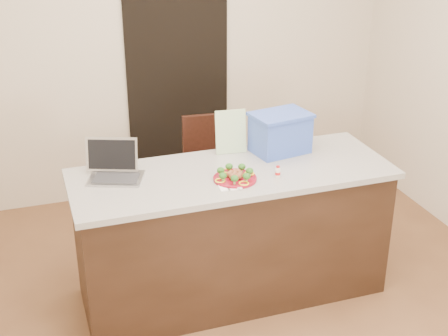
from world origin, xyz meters
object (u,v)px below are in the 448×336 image
object	(u,v)px
island	(232,233)
yogurt_bottle	(278,172)
napkin	(229,185)
blue_box	(280,133)
chair	(213,167)
plate	(235,178)
laptop	(114,167)

from	to	relation	value
island	yogurt_bottle	distance (m)	0.57
island	napkin	size ratio (longest dim) A/B	15.62
yogurt_bottle	blue_box	bearing A→B (deg)	65.20
napkin	blue_box	xyz separation A→B (m)	(0.50, 0.39, 0.14)
island	chair	xyz separation A→B (m)	(0.15, 0.91, 0.07)
plate	blue_box	xyz separation A→B (m)	(0.44, 0.33, 0.13)
blue_box	chair	bearing A→B (deg)	99.75
napkin	yogurt_bottle	size ratio (longest dim) A/B	1.84
napkin	chair	bearing A→B (deg)	77.57
yogurt_bottle	laptop	distance (m)	1.02
island	chair	world-z (taller)	chair
napkin	plate	bearing A→B (deg)	47.37
island	yogurt_bottle	size ratio (longest dim) A/B	28.72
plate	yogurt_bottle	xyz separation A→B (m)	(0.27, -0.04, 0.02)
yogurt_bottle	chair	world-z (taller)	yogurt_bottle
island	laptop	distance (m)	0.91
island	laptop	xyz separation A→B (m)	(-0.72, 0.16, 0.52)
island	laptop	size ratio (longest dim) A/B	5.33
yogurt_bottle	blue_box	distance (m)	0.42
yogurt_bottle	chair	size ratio (longest dim) A/B	0.08
plate	yogurt_bottle	bearing A→B (deg)	-8.28
laptop	blue_box	bearing A→B (deg)	22.74
island	napkin	distance (m)	0.51
plate	chair	xyz separation A→B (m)	(0.18, 1.04, -0.39)
blue_box	chair	distance (m)	0.92
plate	yogurt_bottle	world-z (taller)	yogurt_bottle
laptop	blue_box	world-z (taller)	blue_box
chair	plate	bearing A→B (deg)	-94.54
plate	napkin	size ratio (longest dim) A/B	2.04
island	napkin	world-z (taller)	napkin
plate	blue_box	distance (m)	0.56
island	yogurt_bottle	xyz separation A→B (m)	(0.24, -0.17, 0.49)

